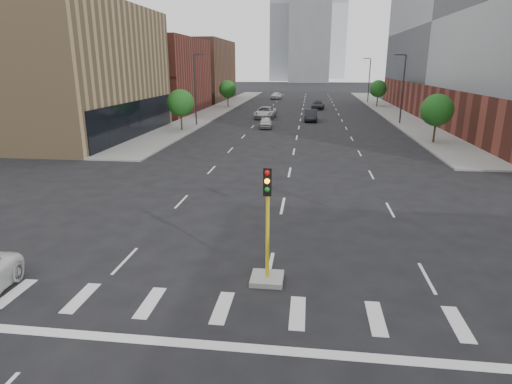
% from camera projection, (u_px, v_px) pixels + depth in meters
% --- Properties ---
extents(sidewalk_left_far, '(5.00, 92.00, 0.15)m').
position_uv_depth(sidewalk_left_far, '(222.00, 108.00, 79.55)').
color(sidewalk_left_far, gray).
rests_on(sidewalk_left_far, ground).
extents(sidewalk_right_far, '(5.00, 92.00, 0.15)m').
position_uv_depth(sidewalk_right_far, '(387.00, 110.00, 75.97)').
color(sidewalk_right_far, gray).
rests_on(sidewalk_right_far, ground).
extents(building_left_mid, '(20.00, 24.00, 14.00)m').
position_uv_depth(building_left_mid, '(46.00, 72.00, 46.73)').
color(building_left_mid, '#977B55').
rests_on(building_left_mid, ground).
extents(building_left_far_a, '(20.00, 22.00, 12.00)m').
position_uv_depth(building_left_far_a, '(138.00, 76.00, 71.74)').
color(building_left_far_a, brown).
rests_on(building_left_far_a, ground).
extents(building_left_far_b, '(20.00, 24.00, 13.00)m').
position_uv_depth(building_left_far_b, '(183.00, 70.00, 96.31)').
color(building_left_far_b, brown).
rests_on(building_left_far_b, ground).
extents(tower_left, '(22.00, 22.00, 70.00)m').
position_uv_depth(tower_left, '(295.00, 6.00, 207.52)').
color(tower_left, '#B2B7BC').
rests_on(tower_left, ground).
extents(tower_right, '(20.00, 20.00, 80.00)m').
position_uv_depth(tower_right, '(329.00, 5.00, 241.98)').
color(tower_right, '#B2B7BC').
rests_on(tower_right, ground).
extents(tower_mid, '(18.00, 18.00, 44.00)m').
position_uv_depth(tower_mid, '(310.00, 31.00, 191.28)').
color(tower_mid, slate).
rests_on(tower_mid, ground).
extents(median_traffic_signal, '(1.20, 1.20, 4.40)m').
position_uv_depth(median_traffic_signal, '(267.00, 258.00, 15.67)').
color(median_traffic_signal, '#999993').
rests_on(median_traffic_signal, ground).
extents(streetlight_right_a, '(1.60, 0.22, 9.07)m').
position_uv_depth(streetlight_right_a, '(402.00, 86.00, 56.68)').
color(streetlight_right_a, '#2D2D30').
rests_on(streetlight_right_a, ground).
extents(streetlight_right_b, '(1.60, 0.22, 9.07)m').
position_uv_depth(streetlight_right_b, '(369.00, 78.00, 89.96)').
color(streetlight_right_b, '#2D2D30').
rests_on(streetlight_right_b, ground).
extents(streetlight_left, '(1.60, 0.22, 9.07)m').
position_uv_depth(streetlight_left, '(196.00, 87.00, 55.13)').
color(streetlight_left, '#2D2D30').
rests_on(streetlight_left, ground).
extents(tree_left_near, '(3.20, 3.20, 4.85)m').
position_uv_depth(tree_left_near, '(181.00, 103.00, 50.91)').
color(tree_left_near, '#382619').
rests_on(tree_left_near, ground).
extents(tree_left_far, '(3.20, 3.20, 4.85)m').
position_uv_depth(tree_left_far, '(228.00, 89.00, 79.43)').
color(tree_left_far, '#382619').
rests_on(tree_left_far, ground).
extents(tree_right_near, '(3.20, 3.20, 4.85)m').
position_uv_depth(tree_right_near, '(437.00, 110.00, 42.81)').
color(tree_right_near, '#382619').
rests_on(tree_right_near, ground).
extents(tree_right_far, '(3.20, 3.20, 4.85)m').
position_uv_depth(tree_right_far, '(378.00, 89.00, 80.84)').
color(tree_right_far, '#382619').
rests_on(tree_right_far, ground).
extents(car_near_left, '(1.84, 4.06, 1.35)m').
position_uv_depth(car_near_left, '(266.00, 123.00, 54.48)').
color(car_near_left, '#BABABF').
rests_on(car_near_left, ground).
extents(car_mid_right, '(1.76, 5.03, 1.66)m').
position_uv_depth(car_mid_right, '(311.00, 115.00, 61.05)').
color(car_mid_right, black).
rests_on(car_mid_right, ground).
extents(car_far_left, '(3.11, 6.25, 1.70)m').
position_uv_depth(car_far_left, '(265.00, 113.00, 64.28)').
color(car_far_left, '#BCBCBC').
rests_on(car_far_left, ground).
extents(car_deep_right, '(2.51, 5.21, 1.46)m').
position_uv_depth(car_deep_right, '(318.00, 105.00, 77.40)').
color(car_deep_right, black).
rests_on(car_deep_right, ground).
extents(car_distant, '(2.53, 5.12, 1.68)m').
position_uv_depth(car_distant, '(276.00, 96.00, 99.78)').
color(car_distant, silver).
rests_on(car_distant, ground).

